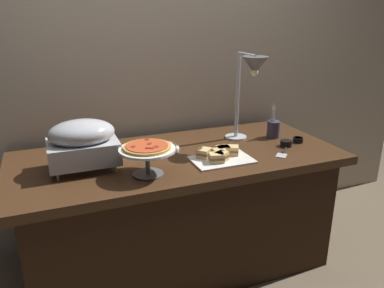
% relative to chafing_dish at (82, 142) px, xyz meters
% --- Properties ---
extents(ground_plane, '(8.00, 8.00, 0.00)m').
position_rel_chafing_dish_xyz_m(ground_plane, '(0.53, 0.03, -0.91)').
color(ground_plane, brown).
extents(back_wall, '(4.40, 0.04, 2.40)m').
position_rel_chafing_dish_xyz_m(back_wall, '(0.53, 0.53, 0.29)').
color(back_wall, '#B7A893').
rests_on(back_wall, ground_plane).
extents(buffet_table, '(1.90, 0.84, 0.76)m').
position_rel_chafing_dish_xyz_m(buffet_table, '(0.53, 0.03, -0.52)').
color(buffet_table, '#422816').
rests_on(buffet_table, ground_plane).
extents(chafing_dish, '(0.35, 0.26, 0.27)m').
position_rel_chafing_dish_xyz_m(chafing_dish, '(0.00, 0.00, 0.00)').
color(chafing_dish, '#B7BABF').
rests_on(chafing_dish, buffet_table).
extents(heat_lamp, '(0.15, 0.34, 0.56)m').
position_rel_chafing_dish_xyz_m(heat_lamp, '(0.99, 0.01, 0.28)').
color(heat_lamp, '#B7BABF').
rests_on(heat_lamp, buffet_table).
extents(pizza_plate_front, '(0.25, 0.25, 0.03)m').
position_rel_chafing_dish_xyz_m(pizza_plate_front, '(0.45, 0.14, -0.14)').
color(pizza_plate_front, white).
rests_on(pizza_plate_front, buffet_table).
extents(pizza_plate_center, '(0.29, 0.29, 0.16)m').
position_rel_chafing_dish_xyz_m(pizza_plate_center, '(0.29, -0.19, -0.02)').
color(pizza_plate_center, '#595B60').
rests_on(pizza_plate_center, buffet_table).
extents(sandwich_platter, '(0.34, 0.22, 0.06)m').
position_rel_chafing_dish_xyz_m(sandwich_platter, '(0.72, -0.14, -0.12)').
color(sandwich_platter, white).
rests_on(sandwich_platter, buffet_table).
extents(sauce_cup_near, '(0.06, 0.06, 0.03)m').
position_rel_chafing_dish_xyz_m(sauce_cup_near, '(1.31, -0.06, -0.13)').
color(sauce_cup_near, black).
rests_on(sauce_cup_near, buffet_table).
extents(sauce_cup_far, '(0.07, 0.07, 0.04)m').
position_rel_chafing_dish_xyz_m(sauce_cup_far, '(1.20, -0.09, -0.13)').
color(sauce_cup_far, black).
rests_on(sauce_cup_far, buffet_table).
extents(utensil_holder, '(0.08, 0.08, 0.23)m').
position_rel_chafing_dish_xyz_m(utensil_holder, '(1.22, 0.09, -0.09)').
color(utensil_holder, '#383347').
rests_on(utensil_holder, buffet_table).
extents(serving_spatula, '(0.14, 0.14, 0.01)m').
position_rel_chafing_dish_xyz_m(serving_spatula, '(1.10, -0.19, -0.15)').
color(serving_spatula, '#B7BABF').
rests_on(serving_spatula, buffet_table).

